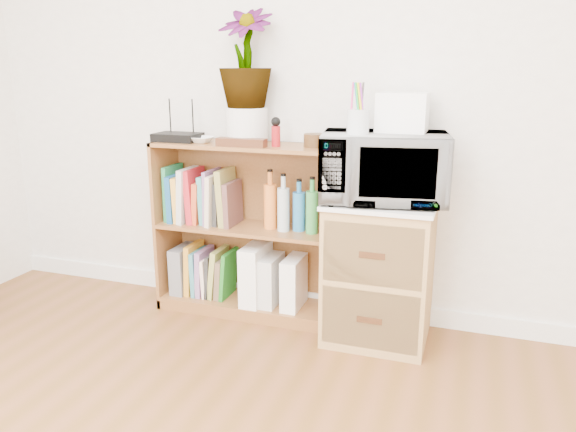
% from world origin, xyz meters
% --- Properties ---
extents(skirting_board, '(4.00, 0.02, 0.10)m').
position_xyz_m(skirting_board, '(0.00, 2.24, 0.05)').
color(skirting_board, white).
rests_on(skirting_board, ground).
extents(bookshelf, '(1.00, 0.30, 0.95)m').
position_xyz_m(bookshelf, '(-0.35, 2.10, 0.47)').
color(bookshelf, brown).
rests_on(bookshelf, ground).
extents(wicker_unit, '(0.50, 0.45, 0.70)m').
position_xyz_m(wicker_unit, '(0.40, 2.02, 0.35)').
color(wicker_unit, '#9E7542').
rests_on(wicker_unit, ground).
extents(microwave, '(0.64, 0.49, 0.32)m').
position_xyz_m(microwave, '(0.40, 2.02, 0.88)').
color(microwave, white).
rests_on(microwave, wicker_unit).
extents(pen_cup, '(0.10, 0.10, 0.11)m').
position_xyz_m(pen_cup, '(0.29, 1.94, 1.10)').
color(pen_cup, silver).
rests_on(pen_cup, microwave).
extents(small_appliance, '(0.23, 0.19, 0.18)m').
position_xyz_m(small_appliance, '(0.46, 2.10, 1.13)').
color(small_appliance, white).
rests_on(small_appliance, microwave).
extents(router, '(0.24, 0.17, 0.04)m').
position_xyz_m(router, '(-0.74, 2.08, 0.97)').
color(router, black).
rests_on(router, bookshelf).
extents(white_bowl, '(0.13, 0.13, 0.03)m').
position_xyz_m(white_bowl, '(-0.59, 2.07, 0.97)').
color(white_bowl, white).
rests_on(white_bowl, bookshelf).
extents(plant_pot, '(0.22, 0.22, 0.19)m').
position_xyz_m(plant_pot, '(-0.34, 2.12, 1.04)').
color(plant_pot, silver).
rests_on(plant_pot, bookshelf).
extents(potted_plant, '(0.28, 0.28, 0.50)m').
position_xyz_m(potted_plant, '(-0.34, 2.12, 1.38)').
color(potted_plant, '#357930').
rests_on(potted_plant, plant_pot).
extents(trinket_box, '(0.26, 0.07, 0.04)m').
position_xyz_m(trinket_box, '(-0.32, 2.00, 0.97)').
color(trinket_box, '#3B1D10').
rests_on(trinket_box, bookshelf).
extents(kokeshi_doll, '(0.05, 0.05, 0.10)m').
position_xyz_m(kokeshi_doll, '(-0.16, 2.06, 1.00)').
color(kokeshi_doll, maroon).
rests_on(kokeshi_doll, bookshelf).
extents(wooden_bowl, '(0.11, 0.11, 0.07)m').
position_xyz_m(wooden_bowl, '(0.03, 2.11, 0.98)').
color(wooden_bowl, '#36200E').
rests_on(wooden_bowl, bookshelf).
extents(paint_jars, '(0.10, 0.04, 0.05)m').
position_xyz_m(paint_jars, '(0.14, 2.01, 0.98)').
color(paint_jars, pink).
rests_on(paint_jars, bookshelf).
extents(file_box, '(0.08, 0.21, 0.27)m').
position_xyz_m(file_box, '(-0.75, 2.10, 0.20)').
color(file_box, slate).
rests_on(file_box, bookshelf).
extents(magazine_holder_left, '(0.10, 0.26, 0.33)m').
position_xyz_m(magazine_holder_left, '(-0.29, 2.09, 0.23)').
color(magazine_holder_left, white).
rests_on(magazine_holder_left, bookshelf).
extents(magazine_holder_mid, '(0.09, 0.22, 0.27)m').
position_xyz_m(magazine_holder_mid, '(-0.20, 2.09, 0.21)').
color(magazine_holder_mid, silver).
rests_on(magazine_holder_mid, bookshelf).
extents(magazine_holder_right, '(0.09, 0.22, 0.28)m').
position_xyz_m(magazine_holder_right, '(-0.07, 2.09, 0.21)').
color(magazine_holder_right, white).
rests_on(magazine_holder_right, bookshelf).
extents(cookbooks, '(0.40, 0.20, 0.31)m').
position_xyz_m(cookbooks, '(-0.61, 2.10, 0.64)').
color(cookbooks, '#217F48').
rests_on(cookbooks, bookshelf).
extents(liquor_bottles, '(0.31, 0.07, 0.31)m').
position_xyz_m(liquor_bottles, '(-0.10, 2.10, 0.65)').
color(liquor_bottles, orange).
rests_on(liquor_bottles, bookshelf).
extents(lower_books, '(0.27, 0.19, 0.30)m').
position_xyz_m(lower_books, '(-0.58, 2.10, 0.20)').
color(lower_books, orange).
rests_on(lower_books, bookshelf).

